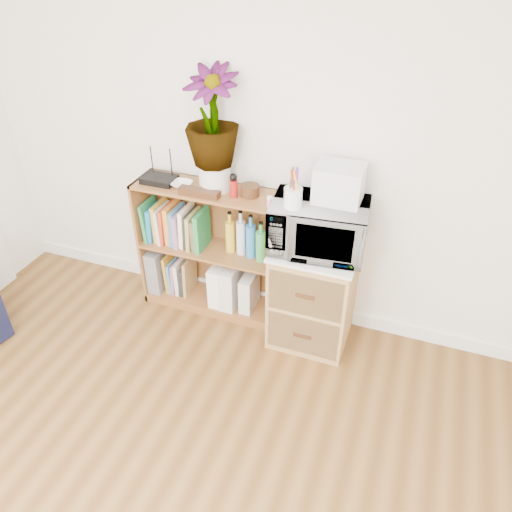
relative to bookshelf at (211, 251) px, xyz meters
The scene contains 21 objects.
skirting_board 0.57m from the bookshelf, 21.80° to the left, with size 4.00×0.02×0.10m, color white.
bookshelf is the anchor object (origin of this frame).
wicker_unit 0.76m from the bookshelf, ahead, with size 0.50×0.45×0.70m, color #9E7542.
microwave 0.85m from the bookshelf, ahead, with size 0.56×0.38×0.31m, color white.
pen_cup 0.88m from the bookshelf, 15.80° to the right, with size 0.10×0.10×0.11m, color white.
small_appliance 1.06m from the bookshelf, ahead, with size 0.27×0.22×0.21m, color silver.
router 0.60m from the bookshelf, behind, with size 0.22×0.15×0.04m, color black.
white_bowl 0.52m from the bookshelf, 169.66° to the right, with size 0.13×0.13×0.03m, color white.
plant_pot 0.56m from the bookshelf, 23.36° to the left, with size 0.20×0.20×0.17m, color silver.
potted_plant 0.94m from the bookshelf, 23.36° to the left, with size 0.33×0.33×0.59m, color #3E722D.
trinket_box 0.51m from the bookshelf, 95.19° to the right, with size 0.27×0.07×0.04m, color #39220F.
kokeshi_doll 0.57m from the bookshelf, 11.46° to the right, with size 0.05×0.05×0.11m, color #A01413.
wooden_bowl 0.58m from the bookshelf, ahead, with size 0.12×0.12×0.07m, color #37220F.
paint_jars 0.70m from the bookshelf, 10.66° to the right, with size 0.11×0.04×0.06m, color pink.
file_box 0.49m from the bookshelf, behind, with size 0.10×0.26×0.33m, color slate.
magazine_holder_left 0.26m from the bookshelf, ahead, with size 0.10×0.25×0.31m, color white.
magazine_holder_mid 0.29m from the bookshelf, ahead, with size 0.10×0.26×0.32m, color silver.
magazine_holder_right 0.39m from the bookshelf, ahead, with size 0.08×0.21×0.27m, color silver.
cookbooks 0.29m from the bookshelf, behind, with size 0.43×0.20×0.29m.
liquor_bottles 0.34m from the bookshelf, ahead, with size 0.37×0.07×0.31m.
lower_books 0.38m from the bookshelf, behind, with size 0.19×0.19×0.30m.
Camera 1 is at (0.92, -0.46, 2.40)m, focal length 35.00 mm.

